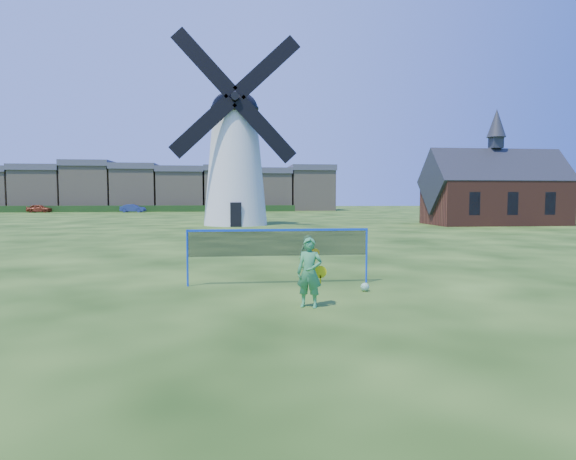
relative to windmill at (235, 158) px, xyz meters
The scene contains 11 objects.
ground 28.99m from the windmill, 87.90° to the right, with size 220.00×220.00×0.00m, color black.
windmill is the anchor object (origin of this frame).
chapel 22.68m from the windmill, ahead, with size 11.80×5.72×9.98m.
badminton_net 28.54m from the windmill, 88.05° to the right, with size 5.05×0.05×1.55m.
player_girl 31.41m from the windmill, 87.49° to the right, with size 0.75×0.56×1.54m.
player_boy 26.18m from the windmill, 85.12° to the right, with size 0.68×0.49×1.16m.
play_ball 30.07m from the windmill, 84.03° to the right, with size 0.22×0.22×0.22m, color green.
terraced_houses 46.79m from the windmill, 111.22° to the left, with size 68.73×8.40×8.39m.
hedge 43.34m from the windmill, 119.14° to the left, with size 62.00×0.80×1.00m, color #193814.
car_left 46.80m from the windmill, 129.43° to the left, with size 1.46×3.63×1.24m, color maroon.
car_right 38.46m from the windmill, 113.89° to the left, with size 1.31×3.76×1.24m, color navy.
Camera 1 is at (-1.38, -12.92, 2.44)m, focal length 29.95 mm.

